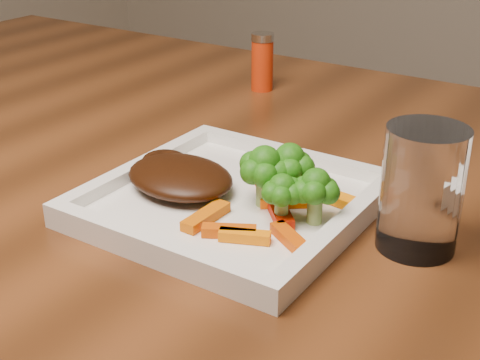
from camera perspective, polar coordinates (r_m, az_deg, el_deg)
The scene contains 17 objects.
dining_table at distance 1.10m, azimuth -5.00°, elevation -14.73°, with size 1.60×0.90×0.75m, color #5C2F15, non-canonical shape.
plate at distance 0.70m, azimuth -0.68°, elevation -2.10°, with size 0.27×0.27×0.01m, color white.
steak at distance 0.72m, azimuth -5.13°, elevation 0.28°, with size 0.13×0.10×0.03m, color #341607.
broccoli_0 at distance 0.69m, azimuth 4.24°, elevation 0.92°, with size 0.06×0.06×0.07m, color #206611, non-canonical shape.
broccoli_1 at distance 0.64m, azimuth 6.46°, elevation -1.08°, with size 0.05×0.05×0.06m, color #1F6811, non-canonical shape.
broccoli_2 at distance 0.64m, azimuth 3.58°, elevation -1.30°, with size 0.05×0.05×0.06m, color #116914, non-canonical shape.
broccoli_3 at distance 0.68m, azimuth 2.09°, elevation 0.23°, with size 0.06×0.06×0.06m, color #1B6911, non-canonical shape.
carrot_0 at distance 0.63m, azimuth -0.95°, elevation -4.38°, with size 0.05×0.01×0.01m, color #CD4903.
carrot_1 at distance 0.62m, azimuth 4.28°, elevation -4.99°, with size 0.05×0.01×0.01m, color #C84503.
carrot_2 at distance 0.66m, azimuth -2.93°, elevation -3.12°, with size 0.06×0.02×0.01m, color #D15B03.
carrot_3 at distance 0.70m, azimuth 8.44°, elevation -1.65°, with size 0.06×0.02×0.01m, color orange.
carrot_4 at distance 0.73m, azimuth 3.26°, elevation -0.11°, with size 0.05×0.01×0.01m, color red.
carrot_5 at distance 0.67m, azimuth 3.36°, elevation -2.69°, with size 0.06×0.02×0.01m, color red.
carrot_6 at distance 0.69m, azimuth 4.15°, elevation -1.80°, with size 0.06×0.02×0.01m, color #FF6704.
spice_shaker at distance 1.08m, azimuth 1.92°, elevation 10.04°, with size 0.03×0.03×0.09m, color red.
drinking_glass at distance 0.63m, azimuth 15.24°, elevation -0.80°, with size 0.08×0.08×0.12m, color white.
carrot_7 at distance 0.62m, azimuth 0.40°, elevation -4.82°, with size 0.05×0.01×0.01m, color orange.
Camera 1 is at (0.38, -0.56, 1.08)m, focal length 50.00 mm.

